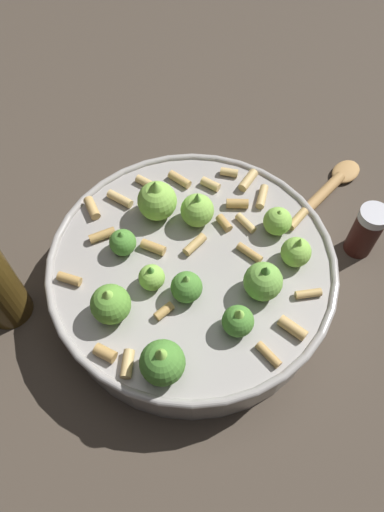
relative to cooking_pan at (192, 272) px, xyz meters
The scene contains 4 objects.
ground_plane 0.04m from the cooking_pan, 16.12° to the right, with size 2.40×2.40×0.00m, color #42382D.
cooking_pan is the anchor object (origin of this frame).
pepper_shaker 0.23m from the cooking_pan, 85.59° to the right, with size 0.04×0.04×0.08m.
wooden_spoon 0.23m from the cooking_pan, 63.17° to the right, with size 0.16×0.20×0.02m.
Camera 1 is at (-0.28, 0.05, 0.52)m, focal length 32.39 mm.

